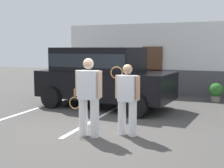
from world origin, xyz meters
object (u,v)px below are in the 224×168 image
at_px(parked_suv, 102,74).
at_px(potted_plant_by_porch, 216,91).
at_px(tennis_player_man, 89,96).
at_px(tennis_player_woman, 127,98).

xyz_separation_m(parked_suv, potted_plant_by_porch, (3.65, 2.52, -0.74)).
bearing_deg(potted_plant_by_porch, tennis_player_man, -114.30).
height_order(tennis_player_man, tennis_player_woman, tennis_player_man).
relative_size(tennis_player_woman, potted_plant_by_porch, 2.30).
height_order(parked_suv, tennis_player_man, parked_suv).
xyz_separation_m(tennis_player_man, potted_plant_by_porch, (2.61, 5.78, -0.53)).
relative_size(parked_suv, tennis_player_man, 2.66).
height_order(tennis_player_woman, potted_plant_by_porch, tennis_player_woman).
distance_m(parked_suv, tennis_player_man, 3.44).
bearing_deg(parked_suv, tennis_player_man, -65.89).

